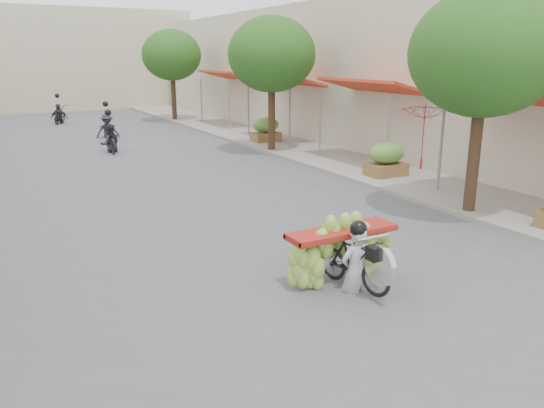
{
  "coord_description": "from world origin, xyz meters",
  "views": [
    {
      "loc": [
        -4.75,
        -4.56,
        3.73
      ],
      "look_at": [
        -0.23,
        3.69,
        1.1
      ],
      "focal_mm": 35.0,
      "sensor_mm": 36.0,
      "label": 1
    }
  ],
  "objects": [
    {
      "name": "street_tree_near",
      "position": [
        5.4,
        4.0,
        3.78
      ],
      "size": [
        3.4,
        3.4,
        5.25
      ],
      "color": "#3A2719",
      "rests_on": "ground"
    },
    {
      "name": "produce_crate_mid",
      "position": [
        6.2,
        8.0,
        0.71
      ],
      "size": [
        1.2,
        0.88,
        1.16
      ],
      "color": "brown",
      "rests_on": "ground"
    },
    {
      "name": "sidewalk_right",
      "position": [
        7.0,
        15.0,
        0.06
      ],
      "size": [
        4.0,
        60.0,
        0.12
      ],
      "primitive_type": "cube",
      "color": "gray",
      "rests_on": "ground"
    },
    {
      "name": "shophouse_row_right",
      "position": [
        11.99,
        14.0,
        3.0
      ],
      "size": [
        9.77,
        40.0,
        6.0
      ],
      "color": "beige",
      "rests_on": "ground"
    },
    {
      "name": "ground",
      "position": [
        0.0,
        0.0,
        0.0
      ],
      "size": [
        120.0,
        120.0,
        0.0
      ],
      "primitive_type": "plane",
      "color": "#525257",
      "rests_on": "ground"
    },
    {
      "name": "street_tree_far",
      "position": [
        5.4,
        26.0,
        3.78
      ],
      "size": [
        3.4,
        3.4,
        5.25
      ],
      "color": "#3A2719",
      "rests_on": "ground"
    },
    {
      "name": "produce_crate_far",
      "position": [
        6.2,
        16.0,
        0.71
      ],
      "size": [
        1.2,
        0.88,
        1.16
      ],
      "color": "brown",
      "rests_on": "ground"
    },
    {
      "name": "market_umbrella",
      "position": [
        5.89,
        6.13,
        2.52
      ],
      "size": [
        2.14,
        2.14,
        1.84
      ],
      "rotation": [
        0.0,
        0.0,
        0.06
      ],
      "color": "#AA161E",
      "rests_on": "ground"
    },
    {
      "name": "street_tree_mid",
      "position": [
        5.4,
        14.0,
        3.78
      ],
      "size": [
        3.4,
        3.4,
        5.25
      ],
      "color": "#3A2719",
      "rests_on": "ground"
    },
    {
      "name": "bg_motorbike_b",
      "position": [
        0.47,
        21.19,
        0.84
      ],
      "size": [
        1.09,
        1.75,
        1.95
      ],
      "color": "black",
      "rests_on": "ground"
    },
    {
      "name": "banana_motorbike",
      "position": [
        0.35,
        2.09,
        0.68
      ],
      "size": [
        2.2,
        1.77,
        1.98
      ],
      "color": "black",
      "rests_on": "ground"
    },
    {
      "name": "far_building",
      "position": [
        0.0,
        38.0,
        3.5
      ],
      "size": [
        20.0,
        6.0,
        7.0
      ],
      "primitive_type": "cube",
      "color": "#C2B799",
      "rests_on": "ground"
    },
    {
      "name": "bg_motorbike_c",
      "position": [
        -0.77,
        28.0,
        0.77
      ],
      "size": [
        1.31,
        1.91,
        1.95
      ],
      "color": "black",
      "rests_on": "ground"
    },
    {
      "name": "bg_motorbike_a",
      "position": [
        -0.29,
        17.13,
        0.73
      ],
      "size": [
        0.83,
        1.83,
        1.95
      ],
      "color": "black",
      "rests_on": "ground"
    },
    {
      "name": "pedestrian",
      "position": [
        6.16,
        16.1,
        1.02
      ],
      "size": [
        1.03,
        0.88,
        1.8
      ],
      "rotation": [
        0.0,
        0.0,
        3.63
      ],
      "color": "white",
      "rests_on": "ground"
    }
  ]
}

